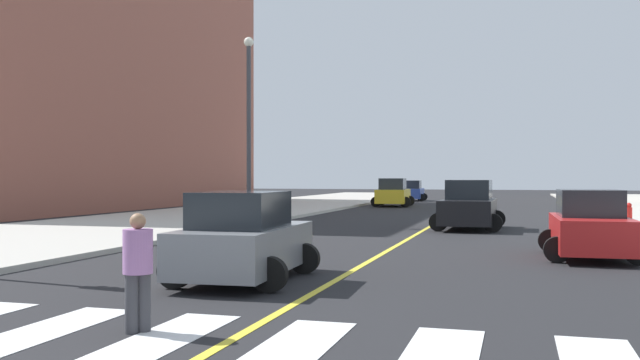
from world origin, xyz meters
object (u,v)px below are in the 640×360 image
(car_blue_nearest, at_px, (412,191))
(fire_hydrant, at_px, (629,214))
(pedestrian_crossing, at_px, (138,267))
(car_black_third, at_px, (469,206))
(car_red_fifth, at_px, (590,226))
(street_lamp, at_px, (249,114))
(car_yellow_second, at_px, (393,193))
(car_gray_fourth, at_px, (243,239))

(car_blue_nearest, relative_size, fire_hydrant, 4.56)
(pedestrian_crossing, bearing_deg, car_black_third, -145.33)
(car_red_fifth, height_order, street_lamp, street_lamp)
(car_yellow_second, height_order, car_red_fifth, car_yellow_second)
(fire_hydrant, bearing_deg, street_lamp, -172.23)
(car_black_third, xyz_separation_m, fire_hydrant, (6.36, 2.72, -0.35))
(pedestrian_crossing, bearing_deg, car_gray_fourth, -131.86)
(street_lamp, bearing_deg, car_red_fifth, -35.66)
(pedestrian_crossing, distance_m, street_lamp, 22.02)
(car_gray_fourth, distance_m, street_lamp, 17.57)
(car_black_third, bearing_deg, fire_hydrant, -155.56)
(fire_hydrant, bearing_deg, car_black_third, -156.83)
(car_yellow_second, relative_size, fire_hydrant, 5.14)
(street_lamp, bearing_deg, pedestrian_crossing, -72.05)
(fire_hydrant, bearing_deg, car_red_fifth, -102.52)
(car_yellow_second, relative_size, car_gray_fourth, 1.10)
(car_red_fifth, relative_size, fire_hydrant, 4.54)
(car_blue_nearest, bearing_deg, street_lamp, -97.18)
(fire_hydrant, bearing_deg, pedestrian_crossing, -112.51)
(car_black_third, distance_m, car_gray_fourth, 15.75)
(car_red_fifth, distance_m, pedestrian_crossing, 12.87)
(car_black_third, bearing_deg, car_gray_fourth, 78.54)
(car_yellow_second, relative_size, street_lamp, 0.55)
(car_yellow_second, distance_m, car_red_fifth, 31.11)
(car_yellow_second, height_order, street_lamp, street_lamp)
(car_black_third, bearing_deg, car_yellow_second, -70.52)
(car_blue_nearest, xyz_separation_m, car_yellow_second, (0.36, -11.53, 0.10))
(car_blue_nearest, xyz_separation_m, street_lamp, (-2.75, -31.19, 4.13))
(street_lamp, bearing_deg, fire_hydrant, 7.77)
(car_black_third, bearing_deg, car_blue_nearest, -76.28)
(car_yellow_second, height_order, fire_hydrant, car_yellow_second)
(pedestrian_crossing, relative_size, street_lamp, 0.20)
(car_black_third, xyz_separation_m, car_gray_fourth, (-3.47, -15.36, -0.08))
(pedestrian_crossing, height_order, fire_hydrant, pedestrian_crossing)
(car_yellow_second, relative_size, car_black_third, 1.02)
(fire_hydrant, height_order, street_lamp, street_lamp)
(car_blue_nearest, height_order, car_yellow_second, car_yellow_second)
(car_black_third, distance_m, pedestrian_crossing, 20.30)
(car_blue_nearest, relative_size, car_gray_fourth, 0.97)
(car_blue_nearest, relative_size, pedestrian_crossing, 2.49)
(car_black_third, height_order, street_lamp, street_lamp)
(car_red_fifth, distance_m, street_lamp, 17.09)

